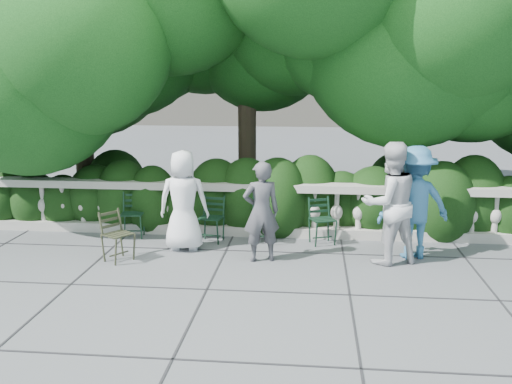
# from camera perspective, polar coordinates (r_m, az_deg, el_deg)

# --- Properties ---
(ground) EXTENTS (90.00, 90.00, 0.00)m
(ground) POSITION_cam_1_polar(r_m,az_deg,el_deg) (9.06, -0.64, -7.52)
(ground) COLOR #4D4F54
(ground) RESTS_ON ground
(balustrade) EXTENTS (12.00, 0.44, 1.00)m
(balustrade) POSITION_cam_1_polar(r_m,az_deg,el_deg) (10.63, 0.43, -1.81)
(balustrade) COLOR #9E998E
(balustrade) RESTS_ON ground
(shrub_hedge) EXTENTS (15.00, 2.60, 1.70)m
(shrub_hedge) POSITION_cam_1_polar(r_m,az_deg,el_deg) (11.91, 0.97, -2.71)
(shrub_hedge) COLOR black
(shrub_hedge) RESTS_ON ground
(tree_canopy) EXTENTS (15.04, 6.52, 6.78)m
(tree_canopy) POSITION_cam_1_polar(r_m,az_deg,el_deg) (11.71, 4.61, 16.55)
(tree_canopy) COLOR #3F3023
(tree_canopy) RESTS_ON ground
(chair_b) EXTENTS (0.50, 0.53, 0.84)m
(chair_b) POSITION_cam_1_polar(r_m,az_deg,el_deg) (10.74, -12.31, -4.65)
(chair_b) COLOR black
(chair_b) RESTS_ON ground
(chair_c) EXTENTS (0.51, 0.54, 0.84)m
(chair_c) POSITION_cam_1_polar(r_m,az_deg,el_deg) (10.26, -4.75, -5.20)
(chair_c) COLOR black
(chair_c) RESTS_ON ground
(chair_d) EXTENTS (0.58, 0.61, 0.84)m
(chair_d) POSITION_cam_1_polar(r_m,az_deg,el_deg) (10.18, 6.92, -5.39)
(chair_d) COLOR black
(chair_d) RESTS_ON ground
(chair_e) EXTENTS (0.46, 0.50, 0.84)m
(chair_e) POSITION_cam_1_polar(r_m,az_deg,el_deg) (10.16, 0.46, -5.32)
(chair_e) COLOR black
(chair_e) RESTS_ON ground
(chair_weathered) EXTENTS (0.65, 0.64, 0.84)m
(chair_weathered) POSITION_cam_1_polar(r_m,az_deg,el_deg) (9.50, -13.00, -6.89)
(chair_weathered) COLOR black
(chair_weathered) RESTS_ON ground
(person_businessman) EXTENTS (0.88, 0.60, 1.73)m
(person_businessman) POSITION_cam_1_polar(r_m,az_deg,el_deg) (9.79, -7.26, -0.84)
(person_businessman) COLOR white
(person_businessman) RESTS_ON ground
(person_woman_grey) EXTENTS (0.68, 0.55, 1.64)m
(person_woman_grey) POSITION_cam_1_polar(r_m,az_deg,el_deg) (9.14, 0.54, -1.97)
(person_woman_grey) COLOR #46454B
(person_woman_grey) RESTS_ON ground
(person_casual_man) EXTENTS (1.16, 1.05, 1.96)m
(person_casual_man) POSITION_cam_1_polar(r_m,az_deg,el_deg) (9.26, 13.23, -1.10)
(person_casual_man) COLOR silver
(person_casual_man) RESTS_ON ground
(person_older_blue) EXTENTS (1.33, 0.96, 1.86)m
(person_older_blue) POSITION_cam_1_polar(r_m,az_deg,el_deg) (9.63, 15.57, -1.02)
(person_older_blue) COLOR teal
(person_older_blue) RESTS_ON ground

